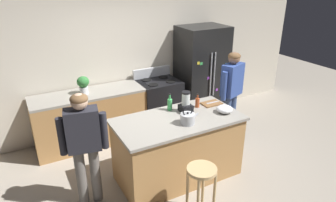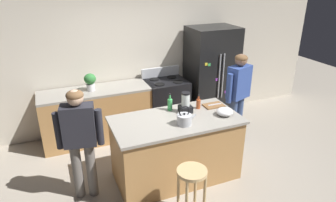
# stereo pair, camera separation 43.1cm
# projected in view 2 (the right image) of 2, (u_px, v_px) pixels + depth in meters

# --- Properties ---
(ground_plane) EXTENTS (14.00, 14.00, 0.00)m
(ground_plane) POSITION_uv_depth(u_px,v_px,m) (176.00, 175.00, 4.54)
(ground_plane) COLOR #9E9384
(back_wall) EXTENTS (8.00, 0.10, 2.70)m
(back_wall) POSITION_uv_depth(u_px,v_px,m) (135.00, 57.00, 5.67)
(back_wall) COLOR beige
(back_wall) RESTS_ON ground_plane
(kitchen_island) EXTENTS (1.79, 0.91, 0.95)m
(kitchen_island) POSITION_uv_depth(u_px,v_px,m) (176.00, 148.00, 4.35)
(kitchen_island) COLOR #B7844C
(kitchen_island) RESTS_ON ground_plane
(back_counter_run) EXTENTS (2.00, 0.64, 0.95)m
(back_counter_run) POSITION_uv_depth(u_px,v_px,m) (100.00, 114.00, 5.39)
(back_counter_run) COLOR #B7844C
(back_counter_run) RESTS_ON ground_plane
(refrigerator) EXTENTS (0.90, 0.73, 1.89)m
(refrigerator) POSITION_uv_depth(u_px,v_px,m) (211.00, 75.00, 5.93)
(refrigerator) COLOR black
(refrigerator) RESTS_ON ground_plane
(stove_range) EXTENTS (0.76, 0.65, 1.13)m
(stove_range) POSITION_uv_depth(u_px,v_px,m) (166.00, 104.00, 5.81)
(stove_range) COLOR black
(stove_range) RESTS_ON ground_plane
(person_by_island_left) EXTENTS (0.60, 0.29, 1.54)m
(person_by_island_left) POSITION_uv_depth(u_px,v_px,m) (80.00, 135.00, 3.79)
(person_by_island_left) COLOR #66605B
(person_by_island_left) RESTS_ON ground_plane
(person_by_sink_right) EXTENTS (0.59, 0.34, 1.60)m
(person_by_sink_right) POSITION_uv_depth(u_px,v_px,m) (238.00, 91.00, 5.11)
(person_by_sink_right) COLOR #384C7A
(person_by_sink_right) RESTS_ON ground_plane
(bar_stool) EXTENTS (0.36, 0.36, 0.71)m
(bar_stool) POSITION_uv_depth(u_px,v_px,m) (192.00, 182.00, 3.55)
(bar_stool) COLOR tan
(bar_stool) RESTS_ON ground_plane
(potted_plant) EXTENTS (0.20, 0.20, 0.30)m
(potted_plant) POSITION_uv_depth(u_px,v_px,m) (90.00, 81.00, 5.10)
(potted_plant) COLOR silver
(potted_plant) RESTS_ON back_counter_run
(blender_appliance) EXTENTS (0.17, 0.17, 0.31)m
(blender_appliance) POSITION_uv_depth(u_px,v_px,m) (186.00, 104.00, 4.32)
(blender_appliance) COLOR black
(blender_appliance) RESTS_ON kitchen_island
(bottle_cooking_sauce) EXTENTS (0.06, 0.06, 0.22)m
(bottle_cooking_sauce) POSITION_uv_depth(u_px,v_px,m) (198.00, 104.00, 4.46)
(bottle_cooking_sauce) COLOR #B24C26
(bottle_cooking_sauce) RESTS_ON kitchen_island
(bottle_soda) EXTENTS (0.07, 0.07, 0.26)m
(bottle_soda) POSITION_uv_depth(u_px,v_px,m) (170.00, 104.00, 4.40)
(bottle_soda) COLOR #3FB259
(bottle_soda) RESTS_ON kitchen_island
(mixing_bowl) EXTENTS (0.24, 0.24, 0.11)m
(mixing_bowl) POSITION_uv_depth(u_px,v_px,m) (225.00, 112.00, 4.26)
(mixing_bowl) COLOR white
(mixing_bowl) RESTS_ON kitchen_island
(tea_kettle) EXTENTS (0.28, 0.20, 0.27)m
(tea_kettle) POSITION_uv_depth(u_px,v_px,m) (184.00, 119.00, 3.99)
(tea_kettle) COLOR #B7BABF
(tea_kettle) RESTS_ON kitchen_island
(cutting_board) EXTENTS (0.30, 0.20, 0.02)m
(cutting_board) POSITION_uv_depth(u_px,v_px,m) (214.00, 105.00, 4.56)
(cutting_board) COLOR brown
(cutting_board) RESTS_ON kitchen_island
(chef_knife) EXTENTS (0.22, 0.04, 0.01)m
(chef_knife) POSITION_uv_depth(u_px,v_px,m) (215.00, 104.00, 4.56)
(chef_knife) COLOR #B7BABF
(chef_knife) RESTS_ON cutting_board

